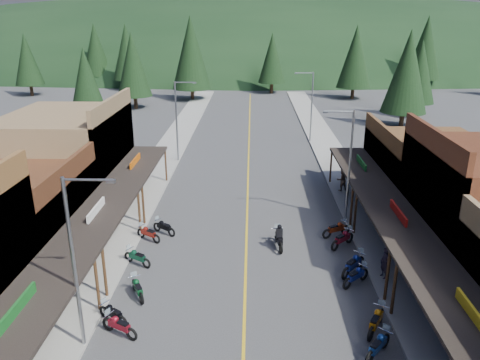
# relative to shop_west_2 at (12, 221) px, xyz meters

# --- Properties ---
(ground) EXTENTS (220.00, 220.00, 0.00)m
(ground) POSITION_rel_shop_west_2_xyz_m (13.75, -1.70, -2.53)
(ground) COLOR #38383A
(ground) RESTS_ON ground
(centerline) EXTENTS (0.15, 90.00, 0.01)m
(centerline) POSITION_rel_shop_west_2_xyz_m (13.75, 18.30, -2.53)
(centerline) COLOR gold
(centerline) RESTS_ON ground
(sidewalk_west) EXTENTS (3.40, 94.00, 0.15)m
(sidewalk_west) POSITION_rel_shop_west_2_xyz_m (5.05, 18.30, -2.46)
(sidewalk_west) COLOR gray
(sidewalk_west) RESTS_ON ground
(sidewalk_east) EXTENTS (3.40, 94.00, 0.15)m
(sidewalk_east) POSITION_rel_shop_west_2_xyz_m (22.45, 18.30, -2.46)
(sidewalk_east) COLOR gray
(sidewalk_east) RESTS_ON ground
(shop_west_2) EXTENTS (10.90, 9.00, 6.20)m
(shop_west_2) POSITION_rel_shop_west_2_xyz_m (0.00, 0.00, 0.00)
(shop_west_2) COLOR #3F2111
(shop_west_2) RESTS_ON ground
(shop_west_3) EXTENTS (10.90, 10.20, 8.20)m
(shop_west_3) POSITION_rel_shop_west_2_xyz_m (-0.03, 9.60, 0.99)
(shop_west_3) COLOR brown
(shop_west_3) RESTS_ON ground
(shop_east_3) EXTENTS (10.90, 10.20, 6.20)m
(shop_east_3) POSITION_rel_shop_west_2_xyz_m (27.51, 9.60, -0.00)
(shop_east_3) COLOR #4C2D16
(shop_east_3) RESTS_ON ground
(streetlight_0) EXTENTS (2.16, 0.18, 8.00)m
(streetlight_0) POSITION_rel_shop_west_2_xyz_m (6.80, -7.70, 1.93)
(streetlight_0) COLOR gray
(streetlight_0) RESTS_ON ground
(streetlight_1) EXTENTS (2.16, 0.18, 8.00)m
(streetlight_1) POSITION_rel_shop_west_2_xyz_m (6.80, 20.30, 1.93)
(streetlight_1) COLOR gray
(streetlight_1) RESTS_ON ground
(streetlight_2) EXTENTS (2.16, 0.18, 8.00)m
(streetlight_2) POSITION_rel_shop_west_2_xyz_m (20.71, 6.30, 1.93)
(streetlight_2) COLOR gray
(streetlight_2) RESTS_ON ground
(streetlight_3) EXTENTS (2.16, 0.18, 8.00)m
(streetlight_3) POSITION_rel_shop_west_2_xyz_m (20.71, 28.30, 1.93)
(streetlight_3) COLOR gray
(streetlight_3) RESTS_ON ground
(ridge_hill) EXTENTS (310.00, 140.00, 60.00)m
(ridge_hill) POSITION_rel_shop_west_2_xyz_m (13.75, 133.30, -2.53)
(ridge_hill) COLOR black
(ridge_hill) RESTS_ON ground
(pine_0) EXTENTS (5.04, 5.04, 11.00)m
(pine_0) POSITION_rel_shop_west_2_xyz_m (-26.25, 60.30, 3.95)
(pine_0) COLOR black
(pine_0) RESTS_ON ground
(pine_1) EXTENTS (5.88, 5.88, 12.50)m
(pine_1) POSITION_rel_shop_west_2_xyz_m (-10.25, 68.30, 4.70)
(pine_1) COLOR black
(pine_1) RESTS_ON ground
(pine_2) EXTENTS (6.72, 6.72, 14.00)m
(pine_2) POSITION_rel_shop_west_2_xyz_m (3.75, 56.30, 5.46)
(pine_2) COLOR black
(pine_2) RESTS_ON ground
(pine_3) EXTENTS (5.04, 5.04, 11.00)m
(pine_3) POSITION_rel_shop_west_2_xyz_m (17.75, 64.30, 3.95)
(pine_3) COLOR black
(pine_3) RESTS_ON ground
(pine_4) EXTENTS (5.88, 5.88, 12.50)m
(pine_4) POSITION_rel_shop_west_2_xyz_m (31.75, 58.30, 4.70)
(pine_4) COLOR black
(pine_4) RESTS_ON ground
(pine_5) EXTENTS (6.72, 6.72, 14.00)m
(pine_5) POSITION_rel_shop_west_2_xyz_m (47.75, 70.30, 5.46)
(pine_5) COLOR black
(pine_5) RESTS_ON ground
(pine_7) EXTENTS (5.88, 5.88, 12.50)m
(pine_7) POSITION_rel_shop_west_2_xyz_m (-18.25, 74.30, 4.70)
(pine_7) COLOR black
(pine_7) RESTS_ON ground
(pine_8) EXTENTS (4.48, 4.48, 10.00)m
(pine_8) POSITION_rel_shop_west_2_xyz_m (-8.25, 38.30, 3.44)
(pine_8) COLOR black
(pine_8) RESTS_ON ground
(pine_9) EXTENTS (4.93, 4.93, 10.80)m
(pine_9) POSITION_rel_shop_west_2_xyz_m (37.75, 43.30, 3.85)
(pine_9) COLOR black
(pine_9) RESTS_ON ground
(pine_10) EXTENTS (5.38, 5.38, 11.60)m
(pine_10) POSITION_rel_shop_west_2_xyz_m (-4.25, 48.30, 4.25)
(pine_10) COLOR black
(pine_10) RESTS_ON ground
(pine_11) EXTENTS (5.82, 5.82, 12.40)m
(pine_11) POSITION_rel_shop_west_2_xyz_m (33.75, 36.30, 4.65)
(pine_11) COLOR black
(pine_11) RESTS_ON ground
(bike_west_5) EXTENTS (2.10, 1.54, 1.15)m
(bike_west_5) POSITION_rel_shop_west_2_xyz_m (8.04, -6.91, -1.96)
(bike_west_5) COLOR maroon
(bike_west_5) RESTS_ON ground
(bike_west_6) EXTENTS (1.92, 1.57, 1.08)m
(bike_west_6) POSITION_rel_shop_west_2_xyz_m (7.47, -5.95, -1.99)
(bike_west_6) COLOR black
(bike_west_6) RESTS_ON ground
(bike_west_7) EXTENTS (1.52, 2.06, 1.13)m
(bike_west_7) POSITION_rel_shop_west_2_xyz_m (8.16, -3.80, -1.97)
(bike_west_7) COLOR #0E4623
(bike_west_7) RESTS_ON ground
(bike_west_8) EXTENTS (2.03, 1.58, 1.13)m
(bike_west_8) POSITION_rel_shop_west_2_xyz_m (7.36, -0.49, -1.97)
(bike_west_8) COLOR #0C4029
(bike_west_8) RESTS_ON ground
(bike_west_9) EXTENTS (2.02, 1.65, 1.13)m
(bike_west_9) POSITION_rel_shop_west_2_xyz_m (7.35, 2.69, -1.97)
(bike_west_9) COLOR maroon
(bike_west_9) RESTS_ON ground
(bike_west_10) EXTENTS (1.95, 1.64, 1.11)m
(bike_west_10) POSITION_rel_shop_west_2_xyz_m (8.20, 3.70, -1.98)
(bike_west_10) COLOR black
(bike_west_10) RESTS_ON ground
(bike_east_5) EXTENTS (1.90, 2.07, 1.21)m
(bike_east_5) POSITION_rel_shop_west_2_xyz_m (19.53, -8.03, -1.93)
(bike_east_5) COLOR navy
(bike_east_5) RESTS_ON ground
(bike_east_6) EXTENTS (1.75, 2.27, 1.26)m
(bike_east_6) POSITION_rel_shop_west_2_xyz_m (19.88, -6.33, -1.90)
(bike_east_6) COLOR #C16F0D
(bike_east_6) RESTS_ON ground
(bike_east_7) EXTENTS (2.00, 1.85, 1.17)m
(bike_east_7) POSITION_rel_shop_west_2_xyz_m (19.78, -2.30, -1.95)
(bike_east_7) COLOR navy
(bike_east_7) RESTS_ON ground
(bike_east_8) EXTENTS (2.10, 2.28, 1.33)m
(bike_east_8) POSITION_rel_shop_west_2_xyz_m (19.86, -1.18, -1.87)
(bike_east_8) COLOR navy
(bike_east_8) RESTS_ON ground
(bike_east_9) EXTENTS (2.08, 2.06, 1.26)m
(bike_east_9) POSITION_rel_shop_west_2_xyz_m (19.86, 2.11, -1.91)
(bike_east_9) COLOR maroon
(bike_east_9) RESTS_ON ground
(bike_east_10) EXTENTS (2.21, 1.58, 1.21)m
(bike_east_10) POSITION_rel_shop_west_2_xyz_m (19.72, 3.59, -1.93)
(bike_east_10) COLOR maroon
(bike_east_10) RESTS_ON ground
(rider_on_bike) EXTENTS (1.00, 2.31, 1.71)m
(rider_on_bike) POSITION_rel_shop_west_2_xyz_m (15.82, 1.92, -1.85)
(rider_on_bike) COLOR black
(rider_on_bike) RESTS_ON ground
(pedestrian_east_a) EXTENTS (0.62, 0.77, 1.83)m
(pedestrian_east_a) POSITION_rel_shop_west_2_xyz_m (21.46, -1.74, -1.47)
(pedestrian_east_a) COLOR #251D2C
(pedestrian_east_a) RESTS_ON sidewalk_east
(pedestrian_east_b) EXTENTS (1.05, 0.82, 1.89)m
(pedestrian_east_b) POSITION_rel_shop_west_2_xyz_m (21.54, 11.98, -1.44)
(pedestrian_east_b) COLOR brown
(pedestrian_east_b) RESTS_ON sidewalk_east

